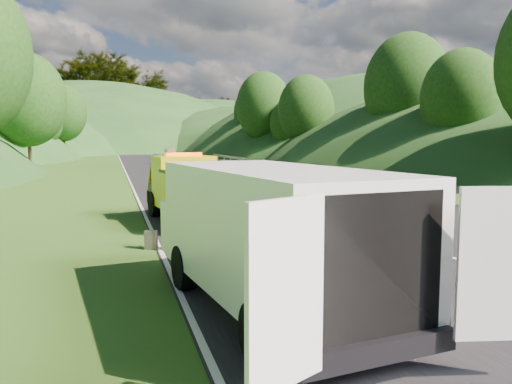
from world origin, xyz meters
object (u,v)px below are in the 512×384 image
object	(u,v)px
tow_truck	(193,189)
child	(205,250)
spare_tire	(430,331)
passing_suv	(314,196)
worker	(406,323)
white_van	(268,230)
woman	(177,251)
suitcase	(151,240)

from	to	relation	value
tow_truck	child	bearing A→B (deg)	-103.27
spare_tire	passing_suv	world-z (taller)	passing_suv
tow_truck	worker	xyz separation A→B (m)	(1.74, -10.77, -1.21)
passing_suv	tow_truck	bearing A→B (deg)	-136.92
child	tow_truck	bearing A→B (deg)	103.21
worker	spare_tire	distance (m)	0.43
white_van	worker	world-z (taller)	white_van
woman	suitcase	world-z (taller)	woman
child	worker	world-z (taller)	worker
woman	passing_suv	bearing A→B (deg)	-47.32
tow_truck	worker	distance (m)	10.98
spare_tire	suitcase	bearing A→B (deg)	117.47
worker	suitcase	world-z (taller)	worker
spare_tire	tow_truck	bearing A→B (deg)	99.71
tow_truck	child	distance (m)	4.75
white_van	child	bearing A→B (deg)	84.69
tow_truck	woman	size ratio (longest dim) A/B	3.95
tow_truck	spare_tire	distance (m)	11.40
tow_truck	worker	bearing A→B (deg)	-89.16
white_van	spare_tire	world-z (taller)	white_van
child	suitcase	xyz separation A→B (m)	(-1.38, 0.50, 0.26)
suitcase	passing_suv	distance (m)	13.89
woman	suitcase	distance (m)	0.78
worker	white_van	bearing A→B (deg)	158.49
white_van	passing_suv	size ratio (longest dim) A/B	1.23
child	woman	bearing A→B (deg)	-172.34
white_van	woman	xyz separation A→B (m)	(-0.94, 5.11, -1.41)
woman	spare_tire	xyz separation A→B (m)	(3.05, -6.73, 0.00)
worker	passing_suv	xyz separation A→B (m)	(5.60, 17.17, 0.00)
spare_tire	passing_suv	bearing A→B (deg)	72.82
woman	child	distance (m)	0.76
worker	tow_truck	bearing A→B (deg)	109.80
tow_truck	worker	world-z (taller)	tow_truck
worker	woman	bearing A→B (deg)	125.08
tow_truck	suitcase	world-z (taller)	tow_truck
child	passing_suv	size ratio (longest dim) A/B	0.18
white_van	worker	xyz separation A→B (m)	(1.94, -1.22, -1.41)
white_van	passing_suv	distance (m)	17.70
tow_truck	child	size ratio (longest dim) A/B	5.46
tow_truck	suitcase	size ratio (longest dim) A/B	11.60
child	worker	xyz separation A→B (m)	(2.14, -6.20, 0.00)
child	suitcase	distance (m)	1.49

